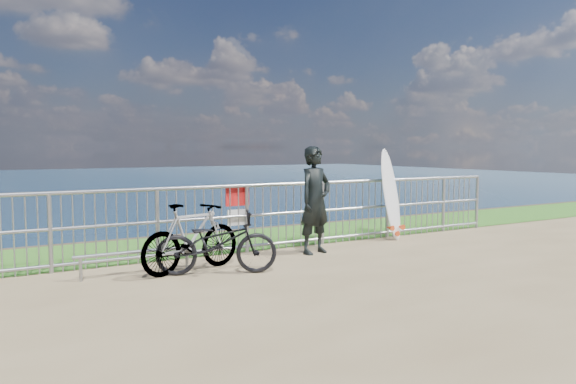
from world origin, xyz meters
TOP-DOWN VIEW (x-y plane):
  - grass_strip at (0.00, 2.70)m, footprint 120.00×120.00m
  - railing at (0.01, 1.60)m, footprint 10.06×0.10m
  - surfer at (0.42, 0.95)m, footprint 0.71×0.55m
  - surfboard at (2.40, 1.38)m, footprint 0.53×0.50m
  - bicycle_near at (-1.57, 0.38)m, footprint 1.73×1.13m
  - bicycle_far at (-1.81, 0.70)m, footprint 1.66×0.84m
  - bike_rack at (-2.53, 0.88)m, footprint 1.64×0.05m

SIDE VIEW (x-z plane):
  - grass_strip at x=0.00m, z-range 0.01..0.01m
  - bike_rack at x=-2.53m, z-range 0.11..0.45m
  - bicycle_near at x=-1.57m, z-range 0.00..0.86m
  - bicycle_far at x=-1.81m, z-range 0.00..0.96m
  - railing at x=0.01m, z-range 0.01..1.14m
  - surfboard at x=2.40m, z-range -0.07..1.64m
  - surfer at x=0.42m, z-range 0.00..1.74m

